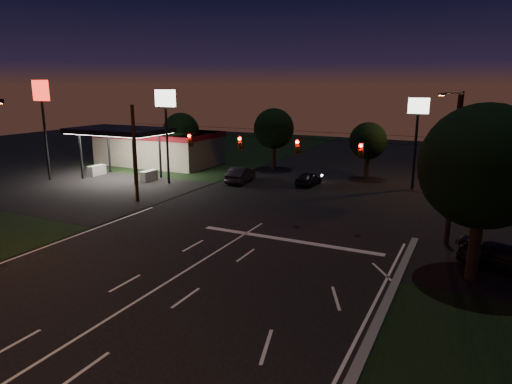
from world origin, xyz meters
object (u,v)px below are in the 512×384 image
Objects in this scene: tree_right_near at (484,168)px; car_oncoming_a at (309,179)px; utility_pole_right at (446,244)px; car_oncoming_b at (241,175)px; car_cross at (506,259)px.

tree_right_near is 23.30m from car_oncoming_a.
car_oncoming_b is (-19.91, 10.72, 0.77)m from utility_pole_right.
utility_pole_right reaches higher than car_oncoming_a.
utility_pole_right is 1.03× the size of tree_right_near.
tree_right_near is at bearing 134.02° from car_oncoming_a.
car_oncoming_b reaches higher than car_oncoming_a.
car_oncoming_b is at bearing 151.70° from utility_pole_right.
car_oncoming_b is 26.79m from car_cross.
tree_right_near reaches higher than car_oncoming_b.
utility_pole_right is at bearing 61.37° from car_cross.
car_cross is at bearing 139.90° from car_oncoming_a.
car_cross is (1.52, 1.77, -4.99)m from tree_right_near.
car_oncoming_a is (-13.33, 12.40, 0.66)m from utility_pole_right.
tree_right_near is at bearing 136.91° from car_oncoming_b.
tree_right_near reaches higher than utility_pole_right.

